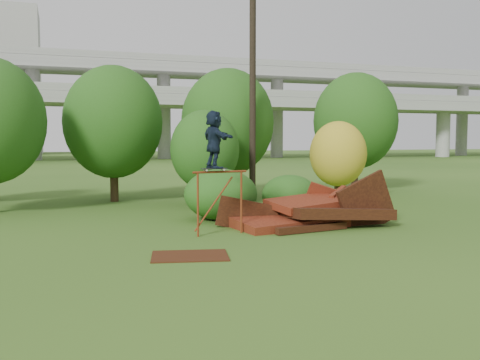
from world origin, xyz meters
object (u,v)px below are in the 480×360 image
object	(u,v)px
flat_plate	(190,256)
utility_pole	(253,80)
scrap_pile	(311,214)
skater	(214,139)

from	to	relation	value
flat_plate	utility_pole	xyz separation A→B (m)	(5.17, 9.85, 5.36)
scrap_pile	utility_pole	distance (m)	8.31
skater	flat_plate	bearing A→B (deg)	142.38
scrap_pile	utility_pole	world-z (taller)	utility_pole
flat_plate	scrap_pile	bearing A→B (deg)	34.01
utility_pole	skater	bearing A→B (deg)	-117.68
skater	utility_pole	size ratio (longest dim) A/B	0.16
scrap_pile	flat_plate	world-z (taller)	scrap_pile
flat_plate	utility_pole	bearing A→B (deg)	62.32
scrap_pile	flat_plate	size ratio (longest dim) A/B	3.34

